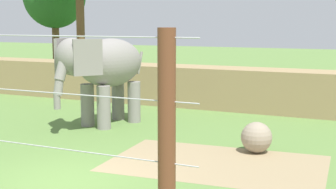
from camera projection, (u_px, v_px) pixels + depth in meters
The scene contains 5 objects.
ground_plane at pixel (65, 182), 11.03m from camera, with size 120.00×120.00×0.00m, color #5B7F3D.
dirt_patch at pixel (216, 163), 12.47m from camera, with size 5.41×3.43×0.01m, color #937F5B.
embankment_wall at pixel (222, 88), 20.53m from camera, with size 36.00×1.80×1.69m, color #997F56.
elephant at pixel (104, 67), 16.79m from camera, with size 2.16×4.06×3.07m.
enrichment_ball at pixel (256, 137), 13.45m from camera, with size 0.85×0.85×0.85m, color gray.
Camera 1 is at (6.61, -8.64, 3.55)m, focal length 52.48 mm.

